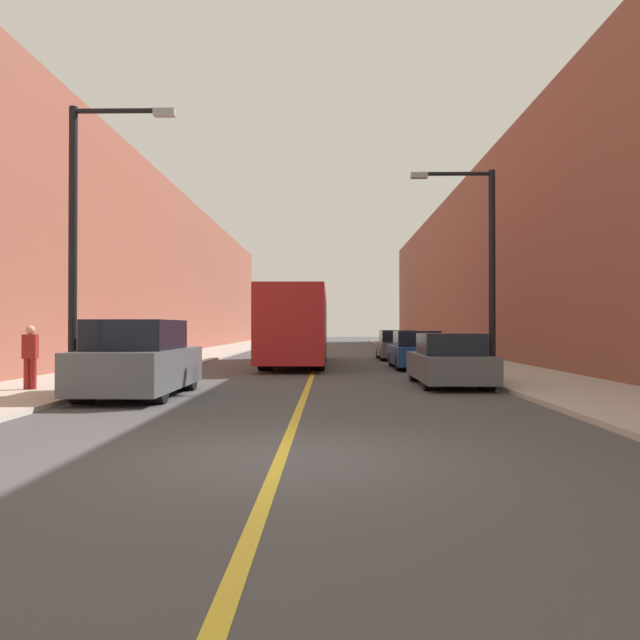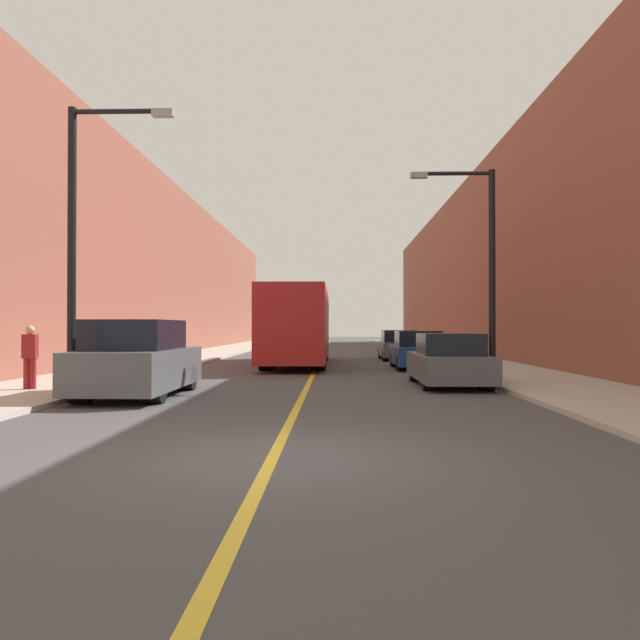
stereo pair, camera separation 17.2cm
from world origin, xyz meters
name	(u,v)px [view 1 (the left image)]	position (x,y,z in m)	size (l,w,h in m)	color
ground_plane	(281,457)	(0.00, 0.00, 0.00)	(200.00, 200.00, 0.00)	#474749
sidewalk_left	(207,354)	(-6.96, 30.00, 0.06)	(3.65, 72.00, 0.11)	#B2AA9E
sidewalk_right	(435,354)	(6.96, 30.00, 0.06)	(3.65, 72.00, 0.11)	#B2AA9E
building_row_left	(145,271)	(-10.79, 30.00, 5.13)	(4.00, 72.00, 10.26)	brown
building_row_right	(497,266)	(10.79, 30.00, 5.38)	(4.00, 72.00, 10.77)	brown
road_center_line	(320,354)	(0.00, 30.00, 0.00)	(0.16, 72.00, 0.01)	gold
bus	(297,325)	(-0.87, 19.60, 1.76)	(2.57, 11.73, 3.27)	#AD1E1E
parked_suv_left	(139,361)	(-3.97, 6.90, 0.86)	(2.04, 4.71, 1.84)	#51565B
car_right_near	(449,362)	(4.02, 9.82, 0.68)	(1.87, 4.53, 1.49)	#51565B
car_right_mid	(416,352)	(4.08, 17.18, 0.69)	(1.90, 4.47, 1.52)	navy
car_right_far	(396,346)	(4.01, 24.11, 0.69)	(1.84, 4.50, 1.52)	#51565B
street_lamp_left	(83,228)	(-5.20, 6.53, 4.00)	(2.51, 0.24, 6.76)	black
street_lamp_right	(484,258)	(5.18, 10.56, 3.73)	(2.51, 0.24, 6.23)	black
pedestrian	(30,356)	(-6.91, 7.52, 0.94)	(0.35, 0.22, 1.60)	maroon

